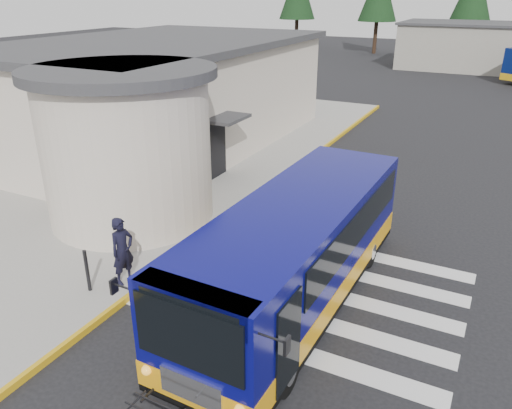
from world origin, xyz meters
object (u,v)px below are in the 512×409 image
at_px(transit_bus, 296,256).
at_px(pedestrian_b, 91,206).
at_px(bollard, 87,271).
at_px(pedestrian_a, 123,251).

distance_m(transit_bus, pedestrian_b, 6.88).
bearing_deg(bollard, pedestrian_a, 53.04).
bearing_deg(transit_bus, bollard, -154.45).
bearing_deg(pedestrian_a, transit_bus, -60.98).
distance_m(pedestrian_b, bollard, 3.34).
bearing_deg(transit_bus, pedestrian_a, -160.19).
relative_size(pedestrian_a, pedestrian_b, 1.02).
distance_m(pedestrian_a, bollard, 0.96).
height_order(pedestrian_b, bollard, pedestrian_b).
bearing_deg(pedestrian_b, pedestrian_a, 55.55).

